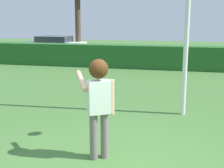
% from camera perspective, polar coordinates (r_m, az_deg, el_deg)
% --- Properties ---
extents(person, '(0.79, 0.60, 1.79)m').
position_cam_1_polar(person, '(5.29, -2.50, -2.34)').
color(person, slate).
rests_on(person, ground).
extents(frisbee, '(0.26, 0.26, 0.09)m').
position_cam_1_polar(frisbee, '(6.12, -2.42, 3.32)').
color(frisbee, white).
extents(hedge_row, '(18.85, 0.90, 1.14)m').
position_cam_1_polar(hedge_row, '(15.37, 8.72, 4.92)').
color(hedge_row, '#235B24').
rests_on(hedge_row, ground).
extents(parked_car_white, '(4.22, 1.84, 1.25)m').
position_cam_1_polar(parked_car_white, '(21.81, -10.69, 7.26)').
color(parked_car_white, white).
rests_on(parked_car_white, ground).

